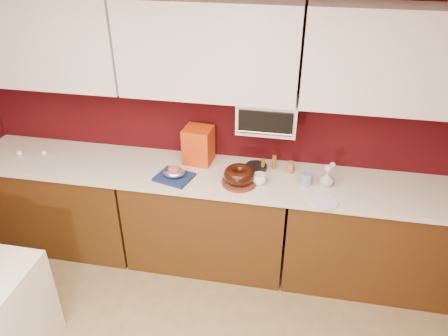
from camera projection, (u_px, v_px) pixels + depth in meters
name	position (u px, v px, depth m)	size (l,w,h in m)	color
ceiling	(13.00, 18.00, 1.04)	(4.00, 4.50, 0.02)	white
wall_back	(214.00, 117.00, 3.58)	(4.00, 0.02, 2.50)	#3B080A
base_cabinet_left	(64.00, 202.00, 3.95)	(1.31, 0.58, 0.86)	#482A0E
base_cabinet_center	(208.00, 219.00, 3.74)	(1.31, 0.58, 0.86)	#482A0E
base_cabinet_right	(369.00, 238.00, 3.52)	(1.31, 0.58, 0.86)	#482A0E
countertop	(207.00, 175.00, 3.51)	(4.00, 0.62, 0.04)	silver
upper_cabinet_left	(39.00, 40.00, 3.35)	(1.31, 0.33, 0.70)	white
upper_cabinet_center	(208.00, 50.00, 3.13)	(1.31, 0.33, 0.70)	white
upper_cabinet_right	(403.00, 60.00, 2.92)	(1.31, 0.33, 0.70)	white
toaster_oven	(268.00, 114.00, 3.32)	(0.45, 0.30, 0.25)	white
toaster_oven_door	(265.00, 123.00, 3.19)	(0.40, 0.02, 0.18)	black
toaster_oven_handle	(265.00, 133.00, 3.21)	(0.02, 0.02, 0.42)	silver
cake_base	(239.00, 182.00, 3.35)	(0.27, 0.27, 0.02)	#602A1C
bundt_cake	(239.00, 175.00, 3.32)	(0.24, 0.24, 0.10)	black
navy_towel	(174.00, 177.00, 3.42)	(0.27, 0.23, 0.02)	navy
foil_ham_nest	(174.00, 172.00, 3.40)	(0.17, 0.15, 0.06)	white
roasted_ham	(174.00, 169.00, 3.38)	(0.09, 0.08, 0.06)	#B75954
pandoro_box	(198.00, 145.00, 3.57)	(0.22, 0.20, 0.31)	#AB1E0B
dark_pan	(256.00, 167.00, 3.54)	(0.18, 0.18, 0.03)	black
coffee_mug	(259.00, 178.00, 3.33)	(0.09, 0.09, 0.10)	white
blue_jar	(306.00, 179.00, 3.32)	(0.08, 0.08, 0.10)	navy
flower_vase	(327.00, 178.00, 3.30)	(0.09, 0.09, 0.13)	#AFB4C7
flower_pink	(328.00, 169.00, 3.26)	(0.06, 0.06, 0.06)	pink
flower_blue	(333.00, 165.00, 3.26)	(0.05, 0.05, 0.05)	#89ABDB
china_plate	(324.00, 202.00, 3.14)	(0.20, 0.20, 0.01)	white
amber_bottle	(263.00, 164.00, 3.52)	(0.03, 0.03, 0.09)	#9A521C
paper_cup	(290.00, 167.00, 3.48)	(0.06, 0.06, 0.09)	#976445
egg_left	(19.00, 153.00, 3.73)	(0.06, 0.04, 0.04)	white
egg_right	(44.00, 153.00, 3.74)	(0.05, 0.04, 0.04)	white
amber_bottle_tall	(274.00, 162.00, 3.52)	(0.03, 0.03, 0.12)	brown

